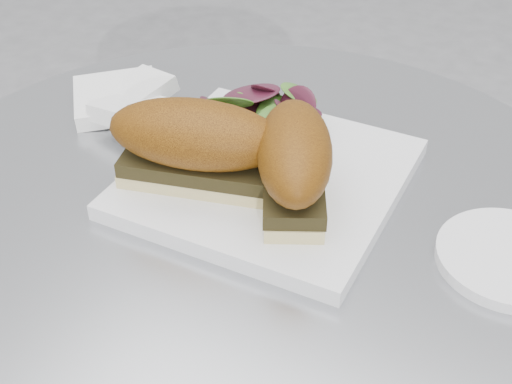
% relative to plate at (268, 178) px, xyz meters
% --- Properties ---
extents(table, '(0.70, 0.70, 0.73)m').
position_rel_plate_xyz_m(table, '(0.00, -0.05, -0.25)').
color(table, '#A7AAAE').
rests_on(table, ground).
extents(plate, '(0.25, 0.25, 0.02)m').
position_rel_plate_xyz_m(plate, '(0.00, 0.00, 0.00)').
color(plate, white).
rests_on(plate, table).
extents(sandwich_left, '(0.17, 0.11, 0.08)m').
position_rel_plate_xyz_m(sandwich_left, '(-0.05, -0.05, 0.05)').
color(sandwich_left, beige).
rests_on(sandwich_left, plate).
extents(sandwich_right, '(0.12, 0.16, 0.08)m').
position_rel_plate_xyz_m(sandwich_right, '(0.04, -0.03, 0.05)').
color(sandwich_right, beige).
rests_on(sandwich_right, plate).
extents(salad, '(0.12, 0.12, 0.05)m').
position_rel_plate_xyz_m(salad, '(-0.05, 0.07, 0.03)').
color(salad, '#518B2D').
rests_on(salad, plate).
extents(napkin, '(0.16, 0.16, 0.02)m').
position_rel_plate_xyz_m(napkin, '(-0.19, 0.03, 0.00)').
color(napkin, white).
rests_on(napkin, table).
extents(saucer, '(0.12, 0.12, 0.01)m').
position_rel_plate_xyz_m(saucer, '(0.23, 0.00, -0.00)').
color(saucer, white).
rests_on(saucer, table).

